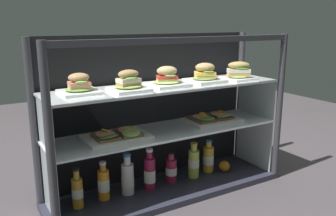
% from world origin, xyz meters
% --- Properties ---
extents(ground_plane, '(6.00, 6.00, 0.02)m').
position_xyz_m(ground_plane, '(0.00, 0.00, -0.01)').
color(ground_plane, '#484245').
rests_on(ground_plane, ground).
extents(case_base_deck, '(1.44, 0.40, 0.04)m').
position_xyz_m(case_base_deck, '(0.00, 0.00, 0.02)').
color(case_base_deck, '#2B2C3A').
rests_on(case_base_deck, ground).
extents(case_frame, '(1.44, 0.40, 0.92)m').
position_xyz_m(case_frame, '(0.00, 0.10, 0.51)').
color(case_frame, '#333338').
rests_on(case_frame, ground).
extents(riser_lower_tier, '(1.36, 0.33, 0.34)m').
position_xyz_m(riser_lower_tier, '(0.00, 0.00, 0.21)').
color(riser_lower_tier, silver).
rests_on(riser_lower_tier, case_base_deck).
extents(shelf_lower_glass, '(1.38, 0.35, 0.01)m').
position_xyz_m(shelf_lower_glass, '(0.00, 0.00, 0.38)').
color(shelf_lower_glass, silver).
rests_on(shelf_lower_glass, riser_lower_tier).
extents(riser_upper_tier, '(1.36, 0.33, 0.25)m').
position_xyz_m(riser_upper_tier, '(0.00, 0.00, 0.51)').
color(riser_upper_tier, silver).
rests_on(riser_upper_tier, shelf_lower_glass).
extents(shelf_upper_glass, '(1.38, 0.35, 0.01)m').
position_xyz_m(shelf_upper_glass, '(0.00, 0.00, 0.64)').
color(shelf_upper_glass, silver).
rests_on(shelf_upper_glass, riser_upper_tier).
extents(plated_roll_sandwich_left_of_center, '(0.19, 0.19, 0.10)m').
position_xyz_m(plated_roll_sandwich_left_of_center, '(-0.49, 0.04, 0.68)').
color(plated_roll_sandwich_left_of_center, white).
rests_on(plated_roll_sandwich_left_of_center, shelf_upper_glass).
extents(plated_roll_sandwich_mid_right, '(0.19, 0.19, 0.11)m').
position_xyz_m(plated_roll_sandwich_mid_right, '(-0.25, -0.03, 0.69)').
color(plated_roll_sandwich_mid_right, white).
rests_on(plated_roll_sandwich_mid_right, shelf_upper_glass).
extents(plated_roll_sandwich_center, '(0.21, 0.21, 0.11)m').
position_xyz_m(plated_roll_sandwich_center, '(-0.01, -0.00, 0.68)').
color(plated_roll_sandwich_center, white).
rests_on(plated_roll_sandwich_center, shelf_upper_glass).
extents(plated_roll_sandwich_near_right_corner, '(0.20, 0.20, 0.11)m').
position_xyz_m(plated_roll_sandwich_near_right_corner, '(0.25, -0.01, 0.69)').
color(plated_roll_sandwich_near_right_corner, white).
rests_on(plated_roll_sandwich_near_right_corner, shelf_upper_glass).
extents(plated_roll_sandwich_right_of_center, '(0.17, 0.17, 0.11)m').
position_xyz_m(plated_roll_sandwich_right_of_center, '(0.49, -0.03, 0.69)').
color(plated_roll_sandwich_right_of_center, white).
rests_on(plated_roll_sandwich_right_of_center, shelf_upper_glass).
extents(open_sandwich_tray_far_left, '(0.34, 0.23, 0.07)m').
position_xyz_m(open_sandwich_tray_far_left, '(-0.32, -0.01, 0.41)').
color(open_sandwich_tray_far_left, white).
rests_on(open_sandwich_tray_far_left, shelf_lower_glass).
extents(open_sandwich_tray_mid_right, '(0.34, 0.23, 0.06)m').
position_xyz_m(open_sandwich_tray_mid_right, '(0.32, 0.01, 0.41)').
color(open_sandwich_tray_mid_right, white).
rests_on(open_sandwich_tray_mid_right, shelf_lower_glass).
extents(juice_bottle_near_post, '(0.06, 0.06, 0.23)m').
position_xyz_m(juice_bottle_near_post, '(-0.54, 0.03, 0.13)').
color(juice_bottle_near_post, gold).
rests_on(juice_bottle_near_post, case_base_deck).
extents(juice_bottle_front_fourth, '(0.06, 0.06, 0.22)m').
position_xyz_m(juice_bottle_front_fourth, '(-0.39, 0.04, 0.13)').
color(juice_bottle_front_fourth, orange).
rests_on(juice_bottle_front_fourth, case_base_deck).
extents(juice_bottle_back_left, '(0.07, 0.07, 0.24)m').
position_xyz_m(juice_bottle_back_left, '(-0.25, 0.04, 0.13)').
color(juice_bottle_back_left, white).
rests_on(juice_bottle_back_left, case_base_deck).
extents(juice_bottle_front_second, '(0.07, 0.07, 0.25)m').
position_xyz_m(juice_bottle_front_second, '(-0.11, 0.03, 0.13)').
color(juice_bottle_front_second, '#A21C48').
rests_on(juice_bottle_front_second, case_base_deck).
extents(juice_bottle_tucked_behind, '(0.07, 0.07, 0.19)m').
position_xyz_m(juice_bottle_tucked_behind, '(0.05, 0.04, 0.12)').
color(juice_bottle_tucked_behind, maroon).
rests_on(juice_bottle_tucked_behind, case_base_deck).
extents(juice_bottle_back_right, '(0.07, 0.07, 0.23)m').
position_xyz_m(juice_bottle_back_right, '(0.21, 0.03, 0.13)').
color(juice_bottle_back_right, '#C1D951').
rests_on(juice_bottle_back_right, case_base_deck).
extents(juice_bottle_front_left_end, '(0.07, 0.07, 0.21)m').
position_xyz_m(juice_bottle_front_left_end, '(0.34, 0.05, 0.13)').
color(juice_bottle_front_left_end, gold).
rests_on(juice_bottle_front_left_end, case_base_deck).
extents(orange_fruit_beside_bottles, '(0.07, 0.07, 0.07)m').
position_xyz_m(orange_fruit_beside_bottles, '(0.43, 0.00, 0.07)').
color(orange_fruit_beside_bottles, orange).
rests_on(orange_fruit_beside_bottles, case_base_deck).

